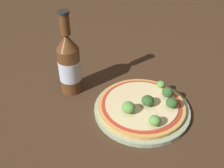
{
  "coord_description": "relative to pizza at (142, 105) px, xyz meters",
  "views": [
    {
      "loc": [
        -0.5,
        -0.19,
        0.48
      ],
      "look_at": [
        -0.0,
        0.08,
        0.06
      ],
      "focal_mm": 42.0,
      "sensor_mm": 36.0,
      "label": 1
    }
  ],
  "objects": [
    {
      "name": "broccoli_floret_4",
      "position": [
        0.09,
        -0.02,
        0.02
      ],
      "size": [
        0.02,
        0.02,
        0.02
      ],
      "color": "#89A866",
      "rests_on": "pizza"
    },
    {
      "name": "pizza",
      "position": [
        0.0,
        0.0,
        0.0
      ],
      "size": [
        0.23,
        0.23,
        0.01
      ],
      "color": "tan",
      "rests_on": "plate"
    },
    {
      "name": "broccoli_floret_2",
      "position": [
        -0.06,
        -0.06,
        0.02
      ],
      "size": [
        0.03,
        0.03,
        0.03
      ],
      "color": "#89A866",
      "rests_on": "pizza"
    },
    {
      "name": "broccoli_floret_0",
      "position": [
        0.0,
        -0.02,
        0.02
      ],
      "size": [
        0.03,
        0.03,
        0.03
      ],
      "color": "#89A866",
      "rests_on": "pizza"
    },
    {
      "name": "beer_bottle",
      "position": [
        -0.02,
        0.22,
        0.07
      ],
      "size": [
        0.06,
        0.06,
        0.24
      ],
      "color": "#563319",
      "rests_on": "ground_plane"
    },
    {
      "name": "broccoli_floret_5",
      "position": [
        -0.05,
        0.01,
        0.02
      ],
      "size": [
        0.03,
        0.03,
        0.03
      ],
      "color": "#89A866",
      "rests_on": "pizza"
    },
    {
      "name": "plate",
      "position": [
        -0.0,
        -0.0,
        -0.01
      ],
      "size": [
        0.26,
        0.26,
        0.01
      ],
      "color": "#93A384",
      "rests_on": "ground_plane"
    },
    {
      "name": "broccoli_floret_3",
      "position": [
        0.06,
        -0.05,
        0.02
      ],
      "size": [
        0.03,
        0.03,
        0.03
      ],
      "color": "#89A866",
      "rests_on": "pizza"
    },
    {
      "name": "broccoli_floret_1",
      "position": [
        0.02,
        -0.07,
        0.02
      ],
      "size": [
        0.03,
        0.03,
        0.03
      ],
      "color": "#89A866",
      "rests_on": "pizza"
    },
    {
      "name": "ground_plane",
      "position": [
        -0.0,
        0.01,
        -0.02
      ],
      "size": [
        3.0,
        3.0,
        0.0
      ],
      "primitive_type": "plane",
      "color": "#3D2819"
    }
  ]
}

